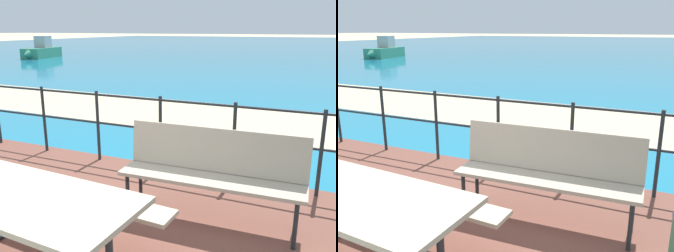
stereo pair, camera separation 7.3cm
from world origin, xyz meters
TOP-DOWN VIEW (x-y plane):
  - sea_water at (0.00, 40.00)m, footprint 90.00×90.00m
  - beach_strip at (0.00, 5.83)m, footprint 54.04×3.65m
  - picnic_table at (0.07, -0.01)m, footprint 1.79×1.62m
  - park_bench at (1.01, 1.45)m, footprint 1.78×0.49m
  - railing_fence at (0.00, 2.43)m, footprint 5.94×0.04m
  - boat_mid at (-15.59, 17.23)m, footprint 1.80×3.65m

SIDE VIEW (x-z plane):
  - sea_water at x=0.00m, z-range 0.00..0.01m
  - beach_strip at x=0.00m, z-range 0.00..0.01m
  - boat_mid at x=-15.59m, z-range -0.25..1.17m
  - park_bench at x=1.01m, z-range 0.16..1.08m
  - picnic_table at x=0.07m, z-range 0.26..1.00m
  - railing_fence at x=0.00m, z-range 0.18..1.19m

